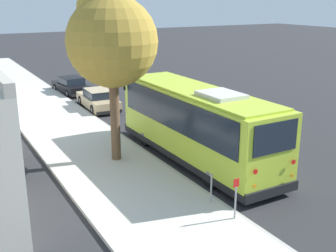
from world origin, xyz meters
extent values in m
plane|color=#28282B|center=(0.00, 0.00, 0.00)|extent=(160.00, 160.00, 0.00)
cube|color=beige|center=(0.00, 4.01, 0.07)|extent=(80.00, 4.42, 0.15)
cube|color=#AAA69D|center=(0.00, 1.73, 0.07)|extent=(80.00, 0.14, 0.15)
cube|color=#ADC633|center=(1.12, 0.08, 1.73)|extent=(9.79, 2.55, 2.94)
cube|color=black|center=(1.12, 0.08, 0.40)|extent=(9.84, 2.60, 0.28)
cube|color=black|center=(1.12, 0.08, 2.37)|extent=(8.99, 2.63, 1.41)
cube|color=black|center=(6.03, 0.12, 2.37)|extent=(0.05, 2.17, 1.48)
cube|color=black|center=(-3.79, 0.05, 2.48)|extent=(0.04, 1.99, 1.13)
cube|color=black|center=(6.03, 0.12, 3.06)|extent=(0.05, 1.79, 0.22)
cube|color=#ADC633|center=(1.12, 0.08, 3.24)|extent=(9.19, 2.31, 0.10)
cube|color=silver|center=(-0.63, 0.07, 3.36)|extent=(1.80, 1.42, 0.20)
cube|color=black|center=(6.05, 0.12, 0.44)|extent=(0.12, 2.50, 0.36)
cube|color=black|center=(-3.82, 0.05, 0.44)|extent=(0.12, 2.50, 0.36)
cylinder|color=red|center=(-3.87, 0.94, 1.43)|extent=(0.03, 0.18, 0.18)
cylinder|color=orange|center=(-3.87, 0.94, 0.90)|extent=(0.03, 0.14, 0.14)
cylinder|color=red|center=(-3.86, -0.85, 1.43)|extent=(0.03, 0.18, 0.18)
cylinder|color=orange|center=(-3.86, -0.85, 0.90)|extent=(0.03, 0.14, 0.14)
cube|color=white|center=(6.10, 0.95, 0.61)|extent=(0.04, 0.32, 0.18)
cube|color=white|center=(6.11, -0.71, 0.61)|extent=(0.04, 0.32, 0.18)
cube|color=black|center=(5.69, 1.51, 2.65)|extent=(0.06, 0.10, 0.24)
cylinder|color=black|center=(4.00, 1.19, 0.47)|extent=(0.94, 0.31, 0.93)
cylinder|color=slate|center=(4.00, 1.19, 0.47)|extent=(0.42, 0.32, 0.42)
cylinder|color=black|center=(4.02, -0.98, 0.47)|extent=(0.94, 0.31, 0.93)
cylinder|color=slate|center=(4.02, -0.98, 0.47)|extent=(0.42, 0.32, 0.42)
cylinder|color=black|center=(-1.63, 1.15, 0.47)|extent=(0.94, 0.31, 0.93)
cylinder|color=slate|center=(-1.63, 1.15, 0.47)|extent=(0.42, 0.32, 0.42)
cylinder|color=black|center=(-1.62, -1.02, 0.47)|extent=(0.94, 0.31, 0.93)
cylinder|color=slate|center=(-1.62, -1.02, 0.47)|extent=(0.42, 0.32, 0.42)
cube|color=tan|center=(12.17, 0.64, 0.48)|extent=(4.55, 1.93, 0.64)
cube|color=black|center=(12.05, 0.64, 1.04)|extent=(2.19, 1.58, 0.48)
cube|color=tan|center=(12.05, 0.64, 1.28)|extent=(2.10, 1.54, 0.05)
cube|color=black|center=(14.43, 0.53, 0.26)|extent=(0.16, 1.67, 0.20)
cube|color=black|center=(9.92, 0.74, 0.26)|extent=(0.16, 1.67, 0.20)
cylinder|color=black|center=(13.62, 1.36, 0.33)|extent=(0.66, 0.23, 0.65)
cylinder|color=slate|center=(13.62, 1.36, 0.33)|extent=(0.30, 0.23, 0.29)
cylinder|color=black|center=(13.55, -0.22, 0.33)|extent=(0.66, 0.23, 0.65)
cylinder|color=slate|center=(13.55, -0.22, 0.33)|extent=(0.30, 0.23, 0.29)
cylinder|color=black|center=(10.80, 1.49, 0.33)|extent=(0.66, 0.23, 0.65)
cylinder|color=slate|center=(10.80, 1.49, 0.33)|extent=(0.30, 0.23, 0.29)
cylinder|color=black|center=(10.72, -0.08, 0.33)|extent=(0.66, 0.23, 0.65)
cylinder|color=slate|center=(10.72, -0.08, 0.33)|extent=(0.30, 0.23, 0.29)
cube|color=black|center=(17.70, 0.77, 0.45)|extent=(4.23, 2.06, 0.60)
cube|color=black|center=(17.60, 0.76, 0.99)|extent=(2.06, 1.64, 0.48)
cube|color=black|center=(17.60, 0.76, 1.23)|extent=(1.98, 1.60, 0.05)
cube|color=black|center=(19.76, 0.95, 0.25)|extent=(0.22, 1.66, 0.20)
cube|color=black|center=(15.64, 0.59, 0.25)|extent=(0.22, 1.66, 0.20)
cylinder|color=black|center=(18.92, 1.66, 0.30)|extent=(0.62, 0.25, 0.60)
cylinder|color=slate|center=(18.92, 1.66, 0.30)|extent=(0.29, 0.24, 0.27)
cylinder|color=black|center=(19.06, 0.10, 0.30)|extent=(0.62, 0.25, 0.60)
cylinder|color=slate|center=(19.06, 0.10, 0.30)|extent=(0.29, 0.24, 0.27)
cylinder|color=black|center=(16.35, 1.44, 0.30)|extent=(0.62, 0.25, 0.60)
cylinder|color=slate|center=(16.35, 1.44, 0.30)|extent=(0.29, 0.24, 0.27)
cylinder|color=black|center=(16.48, -0.12, 0.30)|extent=(0.62, 0.25, 0.60)
cylinder|color=slate|center=(16.48, -0.12, 0.30)|extent=(0.29, 0.24, 0.27)
cylinder|color=brown|center=(2.65, 3.33, 2.08)|extent=(0.42, 0.42, 3.86)
sphere|color=olive|center=(2.65, 3.33, 5.35)|extent=(3.83, 3.83, 3.83)
sphere|color=#A58431|center=(3.13, 3.33, 6.59)|extent=(2.49, 2.49, 2.49)
cylinder|color=gray|center=(-4.23, 2.04, 0.71)|extent=(0.06, 0.06, 1.13)
cube|color=red|center=(-4.23, 2.04, 1.42)|extent=(0.02, 0.22, 0.28)
cylinder|color=gray|center=(-2.88, 2.04, 0.68)|extent=(0.06, 0.06, 1.07)
camera|label=1|loc=(-13.89, 10.02, 7.07)|focal=45.00mm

